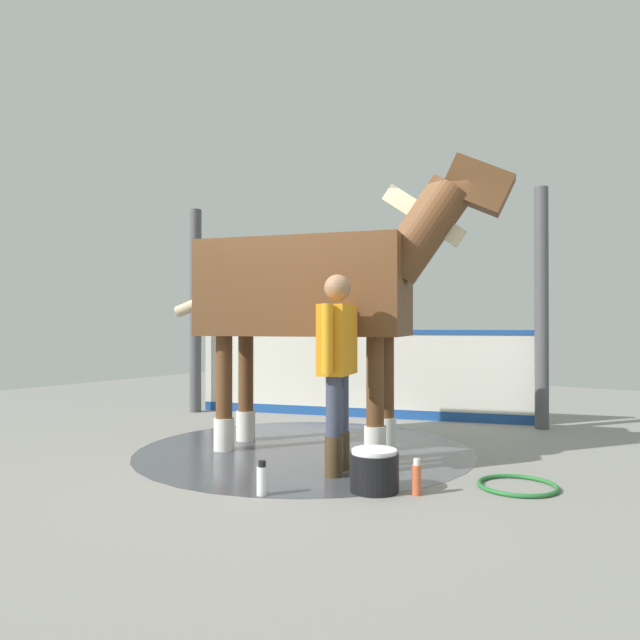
# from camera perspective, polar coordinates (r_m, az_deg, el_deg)

# --- Properties ---
(ground_plane) EXTENTS (16.00, 16.00, 0.02)m
(ground_plane) POSITION_cam_1_polar(r_m,az_deg,el_deg) (5.46, -1.14, -13.52)
(ground_plane) COLOR gray
(wet_patch) EXTENTS (3.27, 3.27, 0.00)m
(wet_patch) POSITION_cam_1_polar(r_m,az_deg,el_deg) (5.91, -1.43, -12.41)
(wet_patch) COLOR #42444C
(wet_patch) RESTS_ON ground
(barrier_wall) EXTENTS (1.41, 4.31, 1.16)m
(barrier_wall) POSITION_cam_1_polar(r_m,az_deg,el_deg) (7.90, 3.65, -5.45)
(barrier_wall) COLOR silver
(barrier_wall) RESTS_ON ground
(roof_post_near) EXTENTS (0.16, 0.16, 2.85)m
(roof_post_near) POSITION_cam_1_polar(r_m,az_deg,el_deg) (7.42, 20.61, 1.11)
(roof_post_near) COLOR #4C4C51
(roof_post_near) RESTS_ON ground
(roof_post_far) EXTENTS (0.16, 0.16, 2.85)m
(roof_post_far) POSITION_cam_1_polar(r_m,az_deg,el_deg) (8.48, -11.92, 0.90)
(roof_post_far) COLOR #4C4C51
(roof_post_far) RESTS_ON ground
(horse) EXTENTS (1.47, 3.31, 2.75)m
(horse) POSITION_cam_1_polar(r_m,az_deg,el_deg) (5.75, -0.19, 2.84)
(horse) COLOR brown
(horse) RESTS_ON ground
(handler) EXTENTS (0.64, 0.35, 1.64)m
(handler) POSITION_cam_1_polar(r_m,az_deg,el_deg) (4.88, 1.70, -3.78)
(handler) COLOR #47331E
(handler) RESTS_ON ground
(wash_bucket) EXTENTS (0.36, 0.36, 0.31)m
(wash_bucket) POSITION_cam_1_polar(r_m,az_deg,el_deg) (4.49, 5.26, -14.27)
(wash_bucket) COLOR black
(wash_bucket) RESTS_ON ground
(bottle_shampoo) EXTENTS (0.08, 0.08, 0.25)m
(bottle_shampoo) POSITION_cam_1_polar(r_m,az_deg,el_deg) (4.40, -5.62, -15.07)
(bottle_shampoo) COLOR white
(bottle_shampoo) RESTS_ON ground
(bottle_spray) EXTENTS (0.07, 0.07, 0.26)m
(bottle_spray) POSITION_cam_1_polar(r_m,az_deg,el_deg) (4.44, 9.32, -14.85)
(bottle_spray) COLOR #CC5933
(bottle_spray) RESTS_ON ground
(hose_coil) EXTENTS (0.59, 0.59, 0.03)m
(hose_coil) POSITION_cam_1_polar(r_m,az_deg,el_deg) (4.83, 18.54, -14.91)
(hose_coil) COLOR #267233
(hose_coil) RESTS_ON ground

